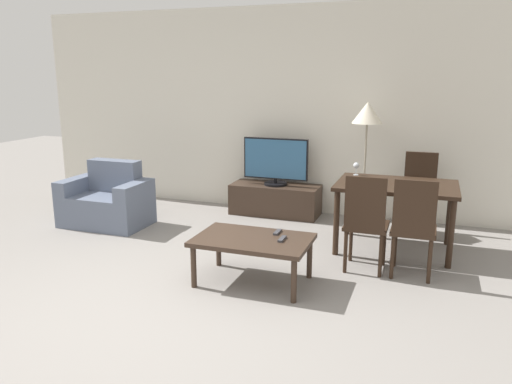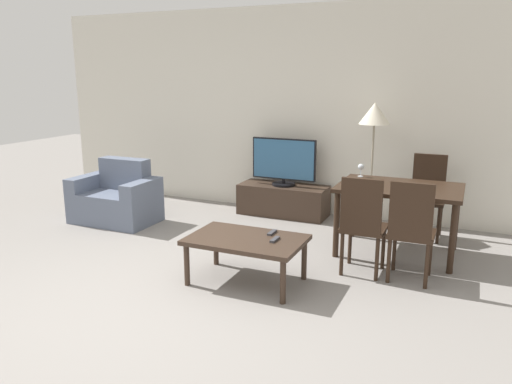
# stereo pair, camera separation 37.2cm
# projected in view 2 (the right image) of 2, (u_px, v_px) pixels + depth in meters

# --- Properties ---
(ground_plane) EXTENTS (18.00, 18.00, 0.00)m
(ground_plane) POSITION_uv_depth(u_px,v_px,m) (125.00, 315.00, 3.91)
(ground_plane) COLOR gray
(wall_back) EXTENTS (7.07, 0.06, 2.70)m
(wall_back) POSITION_uv_depth(u_px,v_px,m) (284.00, 111.00, 6.68)
(wall_back) COLOR silver
(wall_back) RESTS_ON ground_plane
(armchair) EXTENTS (1.03, 0.65, 0.78)m
(armchair) POSITION_uv_depth(u_px,v_px,m) (117.00, 199.00, 6.32)
(armchair) COLOR slate
(armchair) RESTS_ON ground_plane
(tv_stand) EXTENTS (1.17, 0.47, 0.40)m
(tv_stand) POSITION_uv_depth(u_px,v_px,m) (283.00, 200.00, 6.63)
(tv_stand) COLOR #38281E
(tv_stand) RESTS_ON ground_plane
(tv) EXTENTS (0.87, 0.30, 0.62)m
(tv) POSITION_uv_depth(u_px,v_px,m) (284.00, 162.00, 6.51)
(tv) COLOR black
(tv) RESTS_ON tv_stand
(coffee_table) EXTENTS (1.02, 0.65, 0.42)m
(coffee_table) POSITION_uv_depth(u_px,v_px,m) (246.00, 243.00, 4.44)
(coffee_table) COLOR #38281E
(coffee_table) RESTS_ON ground_plane
(dining_table) EXTENTS (1.22, 0.84, 0.72)m
(dining_table) POSITION_uv_depth(u_px,v_px,m) (399.00, 194.00, 5.11)
(dining_table) COLOR black
(dining_table) RESTS_ON ground_plane
(dining_chair_near) EXTENTS (0.40, 0.40, 0.94)m
(dining_chair_near) POSITION_uv_depth(u_px,v_px,m) (363.00, 222.00, 4.57)
(dining_chair_near) COLOR black
(dining_chair_near) RESTS_ON ground_plane
(dining_chair_far) EXTENTS (0.40, 0.40, 0.94)m
(dining_chair_far) POSITION_uv_depth(u_px,v_px,m) (427.00, 192.00, 5.71)
(dining_chair_far) COLOR black
(dining_chair_far) RESTS_ON ground_plane
(dining_chair_near_right) EXTENTS (0.40, 0.40, 0.94)m
(dining_chair_near_right) POSITION_uv_depth(u_px,v_px,m) (411.00, 227.00, 4.40)
(dining_chair_near_right) COLOR black
(dining_chair_near_right) RESTS_ON ground_plane
(floor_lamp) EXTENTS (0.36, 0.36, 1.52)m
(floor_lamp) POSITION_uv_depth(u_px,v_px,m) (374.00, 120.00, 5.74)
(floor_lamp) COLOR gray
(floor_lamp) RESTS_ON ground_plane
(remote_primary) EXTENTS (0.04, 0.15, 0.02)m
(remote_primary) POSITION_uv_depth(u_px,v_px,m) (275.00, 239.00, 4.35)
(remote_primary) COLOR #38383D
(remote_primary) RESTS_ON coffee_table
(remote_secondary) EXTENTS (0.04, 0.15, 0.02)m
(remote_secondary) POSITION_uv_depth(u_px,v_px,m) (272.00, 233.00, 4.54)
(remote_secondary) COLOR #38383D
(remote_secondary) RESTS_ON coffee_table
(wine_glass_left) EXTENTS (0.07, 0.07, 0.15)m
(wine_glass_left) POSITION_uv_depth(u_px,v_px,m) (361.00, 168.00, 5.52)
(wine_glass_left) COLOR silver
(wine_glass_left) RESTS_ON dining_table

